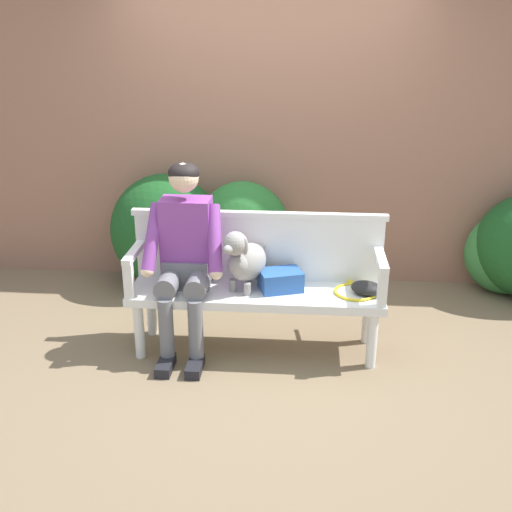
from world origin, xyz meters
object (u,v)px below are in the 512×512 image
at_px(baseball_glove, 367,288).
at_px(person_seated, 185,251).
at_px(tennis_racket, 354,290).
at_px(garden_bench, 256,298).
at_px(dog_on_bench, 245,259).
at_px(sports_bag, 281,280).

bearing_deg(baseball_glove, person_seated, -154.44).
height_order(tennis_racket, baseball_glove, baseball_glove).
xyz_separation_m(garden_bench, tennis_racket, (0.67, 0.03, 0.07)).
distance_m(person_seated, dog_on_bench, 0.41).
relative_size(garden_bench, person_seated, 1.31).
bearing_deg(tennis_racket, person_seated, -178.00).
height_order(garden_bench, sports_bag, sports_bag).
height_order(person_seated, dog_on_bench, person_seated).
xyz_separation_m(person_seated, dog_on_bench, (0.41, -0.00, -0.04)).
bearing_deg(tennis_racket, dog_on_bench, -176.87).
distance_m(tennis_racket, baseball_glove, 0.10).
relative_size(baseball_glove, sports_bag, 0.79).
xyz_separation_m(tennis_racket, baseball_glove, (0.08, -0.05, 0.04)).
bearing_deg(baseball_glove, garden_bench, -155.23).
distance_m(garden_bench, tennis_racket, 0.68).
relative_size(garden_bench, sports_bag, 6.24).
distance_m(garden_bench, person_seated, 0.59).
height_order(garden_bench, baseball_glove, baseball_glove).
height_order(person_seated, tennis_racket, person_seated).
xyz_separation_m(garden_bench, dog_on_bench, (-0.08, -0.01, 0.29)).
bearing_deg(person_seated, baseball_glove, -0.22).
xyz_separation_m(garden_bench, baseball_glove, (0.75, -0.01, 0.11)).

